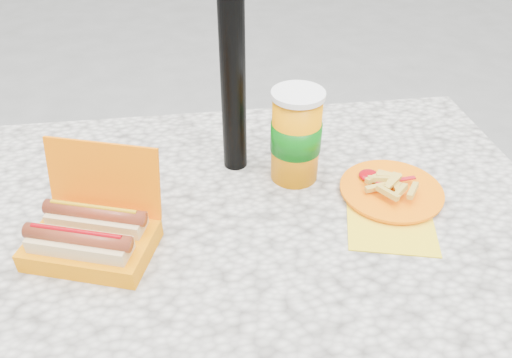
{
  "coord_description": "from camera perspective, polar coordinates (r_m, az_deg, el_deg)",
  "views": [
    {
      "loc": [
        -0.08,
        -0.73,
        1.37
      ],
      "look_at": [
        0.03,
        0.03,
        0.8
      ],
      "focal_mm": 35.0,
      "sensor_mm": 36.0,
      "label": 1
    }
  ],
  "objects": [
    {
      "name": "fries_plate",
      "position": [
        1.02,
        15.1,
        -1.45
      ],
      "size": [
        0.23,
        0.29,
        0.04
      ],
      "rotation": [
        0.0,
        0.0,
        -0.06
      ],
      "color": "yellow",
      "rests_on": "picnic_table"
    },
    {
      "name": "soda_cup",
      "position": [
        1.0,
        4.59,
        4.92
      ],
      "size": [
        0.1,
        0.1,
        0.19
      ],
      "rotation": [
        0.0,
        0.0,
        -0.04
      ],
      "color": "orange",
      "rests_on": "picnic_table"
    },
    {
      "name": "umbrella_pole",
      "position": [
        0.93,
        -2.91,
        19.71
      ],
      "size": [
        0.05,
        0.05,
        2.2
      ],
      "primitive_type": "cylinder",
      "color": "black",
      "rests_on": "ground"
    },
    {
      "name": "hotdog_box",
      "position": [
        0.9,
        -18.3,
        -5.98
      ],
      "size": [
        0.25,
        0.22,
        0.17
      ],
      "rotation": [
        0.0,
        0.0,
        -0.33
      ],
      "color": "#FF6E00",
      "rests_on": "picnic_table"
    },
    {
      "name": "picnic_table",
      "position": [
        1.03,
        -1.28,
        -8.28
      ],
      "size": [
        1.2,
        0.8,
        0.75
      ],
      "color": "beige",
      "rests_on": "ground"
    }
  ]
}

